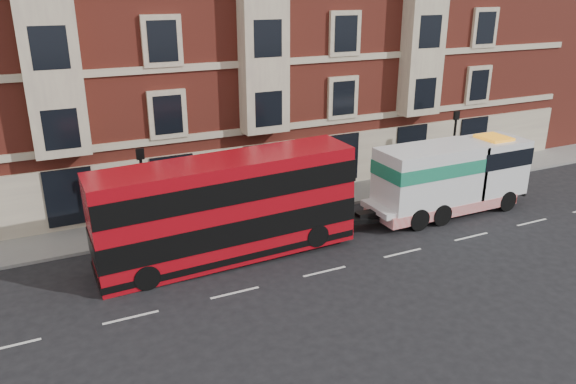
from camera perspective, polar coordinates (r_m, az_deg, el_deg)
name	(u,v)px	position (r m, az deg, el deg)	size (l,w,h in m)	color
ground	(325,272)	(23.78, 3.74, -8.07)	(120.00, 120.00, 0.00)	black
sidewalk	(256,209)	(29.87, -3.29, -1.77)	(90.00, 3.00, 0.15)	slate
victorian_terrace	(211,7)	(34.93, -7.81, 18.14)	(45.00, 12.00, 20.40)	maroon
lamp_post_west	(143,187)	(26.20, -14.50, 0.46)	(0.35, 0.15, 4.35)	black
lamp_post_east	(454,142)	(34.20, 16.48, 4.89)	(0.35, 0.15, 4.35)	black
double_decker_bus	(227,207)	(23.97, -6.27, -1.56)	(11.20, 2.57, 4.53)	#A50912
tow_truck	(448,177)	(30.03, 15.96, 1.46)	(8.97, 2.65, 3.74)	white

